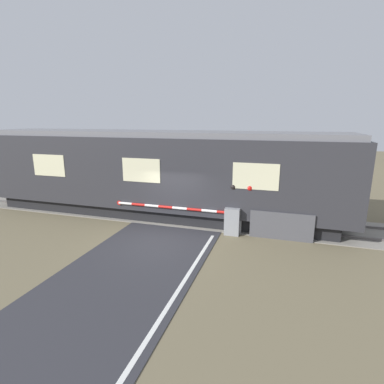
% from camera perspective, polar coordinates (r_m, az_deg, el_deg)
% --- Properties ---
extents(ground_plane, '(80.00, 80.00, 0.00)m').
position_cam_1_polar(ground_plane, '(11.90, -5.84, -9.12)').
color(ground_plane, '#6B6047').
extents(track_bed, '(36.00, 3.20, 0.13)m').
position_cam_1_polar(track_bed, '(14.59, -1.14, -4.58)').
color(track_bed, gray).
rests_on(track_bed, ground_plane).
extents(train, '(17.70, 3.19, 4.06)m').
position_cam_1_polar(train, '(14.61, -6.83, 3.67)').
color(train, black).
rests_on(train, ground_plane).
extents(crossing_barrier, '(5.58, 0.44, 1.12)m').
position_cam_1_polar(crossing_barrier, '(12.39, 5.60, -5.08)').
color(crossing_barrier, gray).
rests_on(crossing_barrier, ground_plane).
extents(signal_post, '(0.96, 0.26, 3.38)m').
position_cam_1_polar(signal_post, '(12.06, 9.44, 0.69)').
color(signal_post, gray).
rests_on(signal_post, ground_plane).
extents(roadside_fence, '(2.41, 0.06, 1.10)m').
position_cam_1_polar(roadside_fence, '(12.21, 16.63, -6.28)').
color(roadside_fence, '#4C4C51').
rests_on(roadside_fence, ground_plane).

